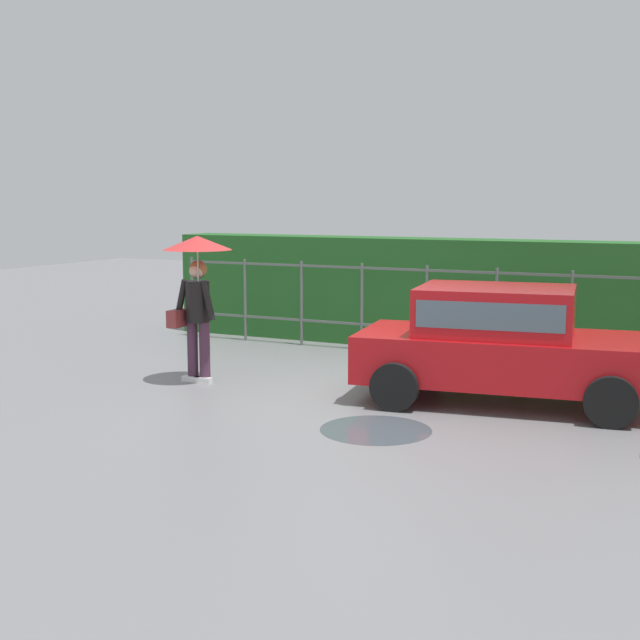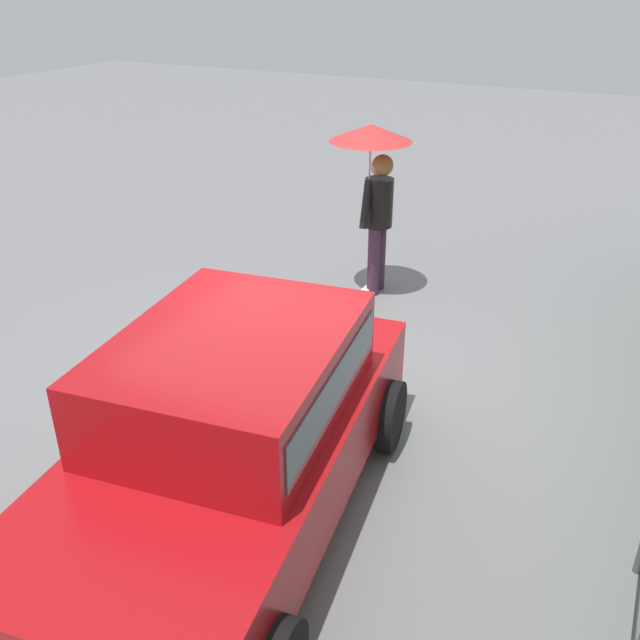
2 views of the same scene
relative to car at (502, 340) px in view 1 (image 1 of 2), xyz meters
name	(u,v)px [view 1 (image 1 of 2)]	position (x,y,z in m)	size (l,w,h in m)	color
ground_plane	(357,397)	(-1.76, -0.53, -0.80)	(40.00, 40.00, 0.00)	slate
car	(502,340)	(0.00, 0.00, 0.00)	(3.90, 2.25, 1.48)	#B71116
pedestrian	(197,276)	(-4.13, -0.69, 0.71)	(0.96, 0.96, 2.07)	#47283D
fence_section	(461,308)	(-1.32, 2.70, 0.02)	(10.46, 0.05, 1.50)	#59605B
hedge_row	(475,295)	(-1.32, 3.58, 0.15)	(11.41, 0.90, 1.90)	#235B23
puddle_near	(376,430)	(-0.95, -1.89, -0.80)	(1.26, 1.26, 0.00)	#4C545B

